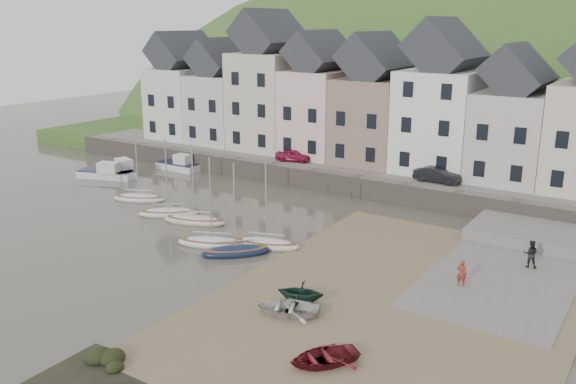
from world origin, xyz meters
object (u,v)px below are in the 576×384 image
Objects in this scene: rowboat_white at (288,308)px; car_left at (293,155)px; rowboat_green at (301,292)px; person_red at (462,273)px; sailboat_0 at (139,198)px; car_right at (437,175)px; person_dark at (531,254)px; rowboat_red at (323,357)px.

rowboat_white is 0.97× the size of car_left.
person_red is at bearing 117.93° from rowboat_green.
rowboat_green is at bearing 161.40° from rowboat_white.
person_red is at bearing -4.30° from sailboat_0.
rowboat_white is (21.72, -10.29, 0.14)m from sailboat_0.
rowboat_white is 1.33× the size of rowboat_green.
car_left is at bearing 91.73° from car_right.
car_left is at bearing 64.68° from sailboat_0.
car_right reaches higher than person_dark.
sailboat_0 is 1.61× the size of car_right.
person_red reaches higher than rowboat_green.
rowboat_green is at bearing 41.37° from person_red.
car_right is (-4.72, 27.16, 1.85)m from rowboat_red.
rowboat_red is at bearing 23.59° from rowboat_green.
rowboat_white reaches higher than rowboat_red.
rowboat_green is at bearing -159.88° from car_left.
rowboat_red is 0.94× the size of car_left.
car_left reaches higher than rowboat_white.
rowboat_green is 1.63× the size of person_red.
rowboat_green is (-0.10, 1.40, 0.31)m from rowboat_white.
car_left is (-19.06, 27.16, 1.79)m from rowboat_red.
car_left is at bearing -41.23° from person_red.
car_right is (-7.24, 15.94, 1.36)m from person_red.
car_left reaches higher than rowboat_red.
rowboat_green reaches higher than rowboat_white.
car_right is at bearing 136.69° from rowboat_red.
rowboat_white is at bearing -176.28° from car_right.
person_dark reaches higher than rowboat_white.
rowboat_green is 9.39m from person_red.
car_right is (-0.74, 22.70, 1.53)m from rowboat_green.
rowboat_white is 10.39m from person_red.
car_left is at bearing 161.90° from rowboat_red.
rowboat_white is at bearing 43.07° from person_dark.
sailboat_0 is at bearing 141.21° from car_left.
person_red is 0.88× the size of person_dark.
car_right reaches higher than car_left.
rowboat_red is at bearing 59.95° from person_dark.
person_dark is at bearing 122.67° from rowboat_white.
sailboat_0 is 3.65× the size of person_dark.
person_dark is 0.44× the size of car_right.
rowboat_red is at bearing 29.20° from rowboat_white.
rowboat_red is 33.23m from car_left.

